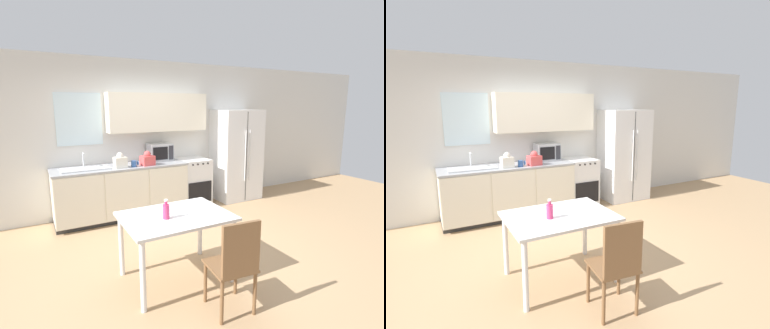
# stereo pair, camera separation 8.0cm
# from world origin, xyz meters

# --- Properties ---
(ground_plane) EXTENTS (12.00, 12.00, 0.00)m
(ground_plane) POSITION_xyz_m (0.00, 0.00, 0.00)
(ground_plane) COLOR tan
(wall_back) EXTENTS (12.00, 0.38, 2.70)m
(wall_back) POSITION_xyz_m (0.06, 1.90, 1.43)
(wall_back) COLOR silver
(wall_back) RESTS_ON ground_plane
(kitchen_counter) EXTENTS (2.22, 0.67, 0.91)m
(kitchen_counter) POSITION_xyz_m (-0.32, 1.58, 0.46)
(kitchen_counter) COLOR #333333
(kitchen_counter) RESTS_ON ground_plane
(oven_range) EXTENTS (0.57, 0.61, 0.90)m
(oven_range) POSITION_xyz_m (1.07, 1.61, 0.45)
(oven_range) COLOR white
(oven_range) RESTS_ON ground_plane
(refrigerator) EXTENTS (0.91, 0.71, 1.82)m
(refrigerator) POSITION_xyz_m (2.08, 1.57, 0.91)
(refrigerator) COLOR white
(refrigerator) RESTS_ON ground_plane
(kitchen_sink) EXTENTS (0.74, 0.40, 0.25)m
(kitchen_sink) POSITION_xyz_m (-0.89, 1.59, 0.92)
(kitchen_sink) COLOR #B7BABC
(kitchen_sink) RESTS_ON kitchen_counter
(microwave) EXTENTS (0.43, 0.32, 0.32)m
(microwave) POSITION_xyz_m (0.45, 1.72, 1.07)
(microwave) COLOR #B7BABC
(microwave) RESTS_ON kitchen_counter
(coffee_mug) EXTENTS (0.12, 0.09, 0.10)m
(coffee_mug) POSITION_xyz_m (-0.15, 1.40, 0.96)
(coffee_mug) COLOR #335999
(coffee_mug) RESTS_ON kitchen_counter
(grocery_bag_0) EXTENTS (0.24, 0.21, 0.25)m
(grocery_bag_0) POSITION_xyz_m (0.09, 1.41, 1.01)
(grocery_bag_0) COLOR #D14C4C
(grocery_bag_0) RESTS_ON kitchen_counter
(grocery_bag_1) EXTENTS (0.20, 0.17, 0.25)m
(grocery_bag_1) POSITION_xyz_m (-0.37, 1.42, 1.02)
(grocery_bag_1) COLOR silver
(grocery_bag_1) RESTS_ON kitchen_counter
(dining_table) EXTENTS (1.14, 0.84, 0.75)m
(dining_table) POSITION_xyz_m (-0.33, -0.56, 0.64)
(dining_table) COLOR white
(dining_table) RESTS_ON ground_plane
(dining_chair_near) EXTENTS (0.44, 0.44, 0.93)m
(dining_chair_near) POSITION_xyz_m (-0.12, -1.35, 0.54)
(dining_chair_near) COLOR brown
(dining_chair_near) RESTS_ON ground_plane
(drink_bottle) EXTENTS (0.07, 0.07, 0.21)m
(drink_bottle) POSITION_xyz_m (-0.46, -0.61, 0.83)
(drink_bottle) COLOR #DB386B
(drink_bottle) RESTS_ON dining_table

